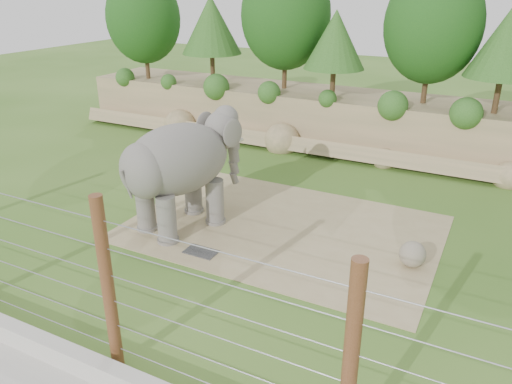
% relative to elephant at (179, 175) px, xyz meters
% --- Properties ---
extents(ground, '(90.00, 90.00, 0.00)m').
position_rel_elephant_xyz_m(ground, '(2.60, -1.60, -1.84)').
color(ground, '#38671E').
rests_on(ground, ground).
extents(back_embankment, '(30.00, 5.52, 8.77)m').
position_rel_elephant_xyz_m(back_embankment, '(3.19, 11.08, 2.12)').
color(back_embankment, '#837653').
rests_on(back_embankment, ground).
extents(dirt_patch, '(10.00, 7.00, 0.02)m').
position_rel_elephant_xyz_m(dirt_patch, '(3.10, 1.40, -1.83)').
color(dirt_patch, tan).
rests_on(dirt_patch, ground).
extents(drain_grate, '(1.00, 0.60, 0.03)m').
position_rel_elephant_xyz_m(drain_grate, '(1.55, -1.23, -1.81)').
color(drain_grate, '#262628').
rests_on(drain_grate, dirt_patch).
extents(elephant, '(3.30, 4.93, 3.68)m').
position_rel_elephant_xyz_m(elephant, '(0.00, 0.00, 0.00)').
color(elephant, slate).
rests_on(elephant, ground).
extents(stone_ball, '(0.77, 0.77, 0.77)m').
position_rel_elephant_xyz_m(stone_ball, '(7.40, 0.90, -1.44)').
color(stone_ball, gray).
rests_on(stone_ball, dirt_patch).
extents(retaining_wall, '(26.00, 0.35, 0.50)m').
position_rel_elephant_xyz_m(retaining_wall, '(2.60, -6.60, -1.59)').
color(retaining_wall, beige).
rests_on(retaining_wall, ground).
extents(barrier_fence, '(20.26, 0.26, 4.00)m').
position_rel_elephant_xyz_m(barrier_fence, '(2.60, -6.10, 0.16)').
color(barrier_fence, '#512B13').
rests_on(barrier_fence, ground).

